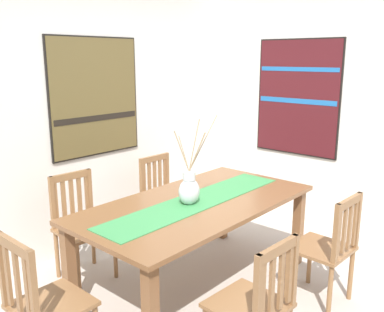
% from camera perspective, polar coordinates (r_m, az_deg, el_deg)
% --- Properties ---
extents(ground_plane, '(6.40, 6.40, 0.03)m').
position_cam_1_polar(ground_plane, '(3.54, 6.84, -19.47)').
color(ground_plane, '#B2A89E').
extents(wall_back, '(6.40, 0.12, 2.70)m').
position_cam_1_polar(wall_back, '(4.33, -13.37, 5.72)').
color(wall_back, silver).
rests_on(wall_back, ground_plane).
extents(wall_side, '(0.12, 6.40, 2.70)m').
position_cam_1_polar(wall_side, '(4.67, 20.50, 5.77)').
color(wall_side, silver).
rests_on(wall_side, ground_plane).
extents(dining_table, '(2.02, 1.03, 0.75)m').
position_cam_1_polar(dining_table, '(3.46, 0.64, -7.60)').
color(dining_table, brown).
rests_on(dining_table, ground_plane).
extents(table_runner, '(1.86, 0.36, 0.01)m').
position_cam_1_polar(table_runner, '(3.43, 0.65, -6.10)').
color(table_runner, '#388447').
rests_on(table_runner, dining_table).
extents(centerpiece_vase, '(0.28, 0.22, 0.71)m').
position_cam_1_polar(centerpiece_vase, '(3.32, -0.38, -4.52)').
color(centerpiece_vase, silver).
rests_on(centerpiece_vase, dining_table).
extents(chair_0, '(0.44, 0.44, 0.90)m').
position_cam_1_polar(chair_0, '(2.66, 8.64, -19.17)').
color(chair_0, brown).
rests_on(chair_0, ground_plane).
extents(chair_1, '(0.45, 0.45, 0.92)m').
position_cam_1_polar(chair_1, '(3.82, -14.83, -8.83)').
color(chair_1, brown).
rests_on(chair_1, ground_plane).
extents(chair_2, '(0.42, 0.42, 0.92)m').
position_cam_1_polar(chair_2, '(2.78, -19.55, -18.29)').
color(chair_2, brown).
rests_on(chair_2, ground_plane).
extents(chair_3, '(0.43, 0.43, 0.88)m').
position_cam_1_polar(chair_3, '(4.46, -3.89, -5.34)').
color(chair_3, brown).
rests_on(chair_3, ground_plane).
extents(chair_4, '(0.44, 0.44, 0.90)m').
position_cam_1_polar(chair_4, '(3.47, 17.94, -11.60)').
color(chair_4, brown).
rests_on(chair_4, ground_plane).
extents(painting_on_back_wall, '(1.02, 0.05, 1.15)m').
position_cam_1_polar(painting_on_back_wall, '(4.26, -12.99, 7.77)').
color(painting_on_back_wall, black).
extents(painting_on_side_wall, '(0.05, 0.98, 1.26)m').
position_cam_1_polar(painting_on_side_wall, '(4.83, 14.10, 7.68)').
color(painting_on_side_wall, black).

